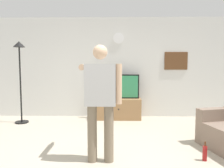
% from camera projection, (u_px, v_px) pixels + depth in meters
% --- Properties ---
extents(ground_plane, '(8.40, 8.40, 0.00)m').
position_uv_depth(ground_plane, '(106.00, 162.00, 3.28)').
color(ground_plane, '#B2A893').
extents(back_wall, '(6.40, 0.10, 2.70)m').
position_uv_depth(back_wall, '(111.00, 68.00, 6.10)').
color(back_wall, silver).
rests_on(back_wall, ground_plane).
extents(tv_stand, '(1.16, 0.46, 0.54)m').
position_uv_depth(tv_stand, '(118.00, 109.00, 5.84)').
color(tv_stand, '#997047').
rests_on(tv_stand, ground_plane).
extents(television, '(1.07, 0.07, 0.63)m').
position_uv_depth(television, '(119.00, 86.00, 5.84)').
color(television, black).
rests_on(television, tv_stand).
extents(wall_clock, '(0.29, 0.03, 0.29)m').
position_uv_depth(wall_clock, '(119.00, 38.00, 5.97)').
color(wall_clock, white).
extents(framed_picture, '(0.62, 0.04, 0.47)m').
position_uv_depth(framed_picture, '(176.00, 61.00, 6.00)').
color(framed_picture, brown).
extents(floor_lamp, '(0.32, 0.32, 1.99)m').
position_uv_depth(floor_lamp, '(20.00, 65.00, 5.35)').
color(floor_lamp, black).
rests_on(floor_lamp, ground_plane).
extents(person_standing_nearer_lamp, '(0.62, 0.78, 1.72)m').
position_uv_depth(person_standing_nearer_lamp, '(100.00, 96.00, 3.23)').
color(person_standing_nearer_lamp, '#7A6B56').
rests_on(person_standing_nearer_lamp, ground_plane).
extents(beverage_bottle, '(0.07, 0.07, 0.29)m').
position_uv_depth(beverage_bottle, '(205.00, 153.00, 3.31)').
color(beverage_bottle, maroon).
rests_on(beverage_bottle, ground_plane).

